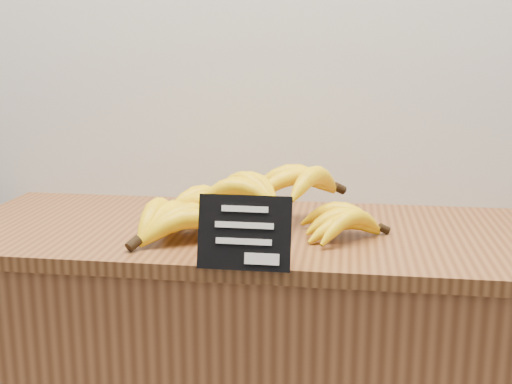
# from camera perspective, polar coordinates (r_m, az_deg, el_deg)

# --- Properties ---
(counter_top) EXTENTS (1.34, 0.54, 0.03)m
(counter_top) POSITION_cam_1_polar(r_m,az_deg,el_deg) (1.41, 0.29, -3.71)
(counter_top) COLOR brown
(counter_top) RESTS_ON counter
(chalkboard_sign) EXTENTS (0.17, 0.04, 0.13)m
(chalkboard_sign) POSITION_cam_1_polar(r_m,az_deg,el_deg) (1.14, -1.05, -3.65)
(chalkboard_sign) COLOR black
(chalkboard_sign) RESTS_ON counter_top
(banana_pile) EXTENTS (0.57, 0.38, 0.13)m
(banana_pile) POSITION_cam_1_polar(r_m,az_deg,el_deg) (1.38, -0.95, -1.12)
(banana_pile) COLOR yellow
(banana_pile) RESTS_ON counter_top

